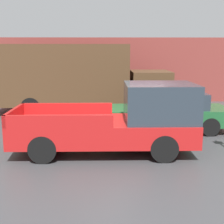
% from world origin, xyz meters
% --- Properties ---
extents(ground_plane, '(60.00, 60.00, 0.00)m').
position_xyz_m(ground_plane, '(0.00, 0.00, 0.00)').
color(ground_plane, '#3D3D3F').
extents(building_wall, '(28.00, 0.15, 3.81)m').
position_xyz_m(building_wall, '(0.00, 8.98, 1.90)').
color(building_wall, brown).
rests_on(building_wall, ground).
extents(pickup_truck, '(5.45, 2.06, 2.11)m').
position_xyz_m(pickup_truck, '(-0.26, -0.56, 0.98)').
color(pickup_truck, red).
rests_on(pickup_truck, ground).
extents(car, '(4.80, 1.89, 1.50)m').
position_xyz_m(car, '(1.61, 2.03, 0.77)').
color(car, '#1E592D').
rests_on(car, ground).
extents(delivery_truck, '(8.68, 2.55, 3.35)m').
position_xyz_m(delivery_truck, '(-2.33, 5.88, 1.78)').
color(delivery_truck, '#4C331E').
rests_on(delivery_truck, ground).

